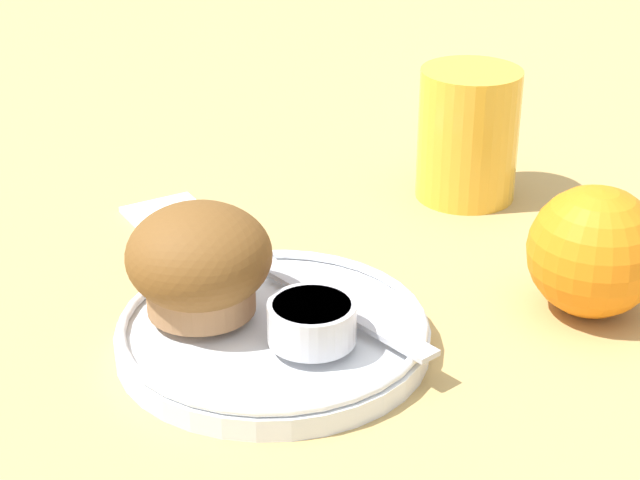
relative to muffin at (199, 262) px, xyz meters
The scene contains 9 objects.
ground_plane 0.07m from the muffin, 50.88° to the left, with size 3.00×3.00×0.00m, color tan.
plate 0.06m from the muffin, 48.03° to the left, with size 0.19×0.19×0.02m.
muffin is the anchor object (origin of this frame).
cream_ramekin 0.08m from the muffin, 33.98° to the left, with size 0.05×0.05×0.02m.
berry_pair 0.08m from the muffin, 54.02° to the left, with size 0.03×0.02×0.02m.
butter_knife 0.08m from the muffin, 70.33° to the left, with size 0.19×0.05×0.00m.
orange_fruit 0.25m from the muffin, 67.10° to the left, with size 0.09×0.09×0.09m.
juice_glass 0.29m from the muffin, 108.30° to the left, with size 0.08×0.08×0.10m.
folded_napkin 0.16m from the muffin, 161.17° to the left, with size 0.11×0.06×0.01m.
Camera 1 is at (0.49, -0.27, 0.35)m, focal length 60.00 mm.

